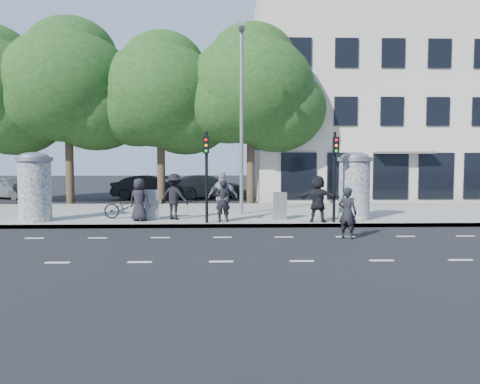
{
  "coord_description": "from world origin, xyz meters",
  "views": [
    {
      "loc": [
        0.12,
        -13.59,
        2.52
      ],
      "look_at": [
        0.64,
        3.5,
        1.33
      ],
      "focal_mm": 35.0,
      "sensor_mm": 36.0,
      "label": 1
    }
  ],
  "objects_px": {
    "ad_column_left": "(35,185)",
    "car_right": "(207,187)",
    "ped_a": "(139,200)",
    "street_lamp": "(242,106)",
    "traffic_pole_near": "(206,167)",
    "ped_b": "(223,201)",
    "cabinet_left": "(152,205)",
    "car_left": "(8,188)",
    "ad_column_right": "(354,184)",
    "ped_d": "(174,197)",
    "ped_e": "(223,197)",
    "ped_f": "(318,199)",
    "traffic_pole_far": "(335,167)",
    "cabinet_right": "(280,206)",
    "car_mid": "(149,188)",
    "man_road": "(348,213)",
    "bicycle": "(127,207)"
  },
  "relations": [
    {
      "from": "ad_column_left",
      "to": "ped_d",
      "type": "distance_m",
      "value": 5.31
    },
    {
      "from": "street_lamp",
      "to": "car_left",
      "type": "distance_m",
      "value": 18.35
    },
    {
      "from": "traffic_pole_far",
      "to": "ped_a",
      "type": "relative_size",
      "value": 2.06
    },
    {
      "from": "ped_e",
      "to": "bicycle",
      "type": "xyz_separation_m",
      "value": [
        -3.85,
        0.96,
        -0.47
      ]
    },
    {
      "from": "ad_column_right",
      "to": "ped_f",
      "type": "height_order",
      "value": "ad_column_right"
    },
    {
      "from": "traffic_pole_far",
      "to": "car_mid",
      "type": "xyz_separation_m",
      "value": [
        -8.9,
        12.14,
        -1.48
      ]
    },
    {
      "from": "ped_e",
      "to": "man_road",
      "type": "relative_size",
      "value": 1.16
    },
    {
      "from": "ped_a",
      "to": "car_left",
      "type": "xyz_separation_m",
      "value": [
        -10.7,
        12.41,
        -0.27
      ]
    },
    {
      "from": "ped_e",
      "to": "cabinet_left",
      "type": "relative_size",
      "value": 1.64
    },
    {
      "from": "ad_column_right",
      "to": "ped_d",
      "type": "distance_m",
      "value": 7.14
    },
    {
      "from": "ped_b",
      "to": "man_road",
      "type": "xyz_separation_m",
      "value": [
        3.99,
        -2.94,
        -0.13
      ]
    },
    {
      "from": "ped_e",
      "to": "ped_f",
      "type": "distance_m",
      "value": 3.61
    },
    {
      "from": "ad_column_left",
      "to": "ad_column_right",
      "type": "relative_size",
      "value": 1.0
    },
    {
      "from": "street_lamp",
      "to": "man_road",
      "type": "distance_m",
      "value": 7.53
    },
    {
      "from": "man_road",
      "to": "cabinet_right",
      "type": "distance_m",
      "value": 4.08
    },
    {
      "from": "bicycle",
      "to": "car_mid",
      "type": "bearing_deg",
      "value": 8.27
    },
    {
      "from": "ad_column_left",
      "to": "bicycle",
      "type": "xyz_separation_m",
      "value": [
        3.35,
        0.63,
        -0.91
      ]
    },
    {
      "from": "cabinet_right",
      "to": "car_mid",
      "type": "height_order",
      "value": "car_mid"
    },
    {
      "from": "ped_d",
      "to": "ped_b",
      "type": "bearing_deg",
      "value": 177.17
    },
    {
      "from": "ad_column_left",
      "to": "car_right",
      "type": "xyz_separation_m",
      "value": [
        6.11,
        12.37,
        -0.78
      ]
    },
    {
      "from": "ped_e",
      "to": "man_road",
      "type": "bearing_deg",
      "value": 151.85
    },
    {
      "from": "cabinet_left",
      "to": "car_left",
      "type": "xyz_separation_m",
      "value": [
        -11.09,
        11.88,
        -0.02
      ]
    },
    {
      "from": "ped_d",
      "to": "ped_e",
      "type": "height_order",
      "value": "ped_e"
    },
    {
      "from": "ped_b",
      "to": "car_mid",
      "type": "xyz_separation_m",
      "value": [
        -4.7,
        11.9,
        -0.2
      ]
    },
    {
      "from": "bicycle",
      "to": "ad_column_right",
      "type": "bearing_deg",
      "value": -88.98
    },
    {
      "from": "ped_a",
      "to": "car_right",
      "type": "height_order",
      "value": "ped_a"
    },
    {
      "from": "ad_column_left",
      "to": "cabinet_left",
      "type": "xyz_separation_m",
      "value": [
        4.38,
        0.43,
        -0.81
      ]
    },
    {
      "from": "ad_column_left",
      "to": "street_lamp",
      "type": "bearing_deg",
      "value": 14.94
    },
    {
      "from": "ped_a",
      "to": "ped_d",
      "type": "distance_m",
      "value": 1.37
    },
    {
      "from": "traffic_pole_near",
      "to": "ped_b",
      "type": "distance_m",
      "value": 1.43
    },
    {
      "from": "traffic_pole_far",
      "to": "bicycle",
      "type": "bearing_deg",
      "value": 170.56
    },
    {
      "from": "cabinet_left",
      "to": "car_left",
      "type": "bearing_deg",
      "value": 123.53
    },
    {
      "from": "traffic_pole_far",
      "to": "street_lamp",
      "type": "distance_m",
      "value": 5.12
    },
    {
      "from": "cabinet_left",
      "to": "car_right",
      "type": "bearing_deg",
      "value": 72.24
    },
    {
      "from": "street_lamp",
      "to": "car_mid",
      "type": "relative_size",
      "value": 1.76
    },
    {
      "from": "street_lamp",
      "to": "car_right",
      "type": "height_order",
      "value": "street_lamp"
    },
    {
      "from": "ped_f",
      "to": "car_left",
      "type": "xyz_separation_m",
      "value": [
        -17.51,
        12.9,
        -0.33
      ]
    },
    {
      "from": "ped_d",
      "to": "man_road",
      "type": "height_order",
      "value": "ped_d"
    },
    {
      "from": "ped_e",
      "to": "car_mid",
      "type": "height_order",
      "value": "ped_e"
    },
    {
      "from": "ped_a",
      "to": "car_mid",
      "type": "xyz_separation_m",
      "value": [
        -1.49,
        11.53,
        -0.23
      ]
    },
    {
      "from": "ped_e",
      "to": "ped_f",
      "type": "xyz_separation_m",
      "value": [
        3.6,
        -0.26,
        -0.07
      ]
    },
    {
      "from": "man_road",
      "to": "car_mid",
      "type": "bearing_deg",
      "value": -24.96
    },
    {
      "from": "ad_column_right",
      "to": "ped_d",
      "type": "relative_size",
      "value": 1.47
    },
    {
      "from": "man_road",
      "to": "bicycle",
      "type": "height_order",
      "value": "man_road"
    },
    {
      "from": "ad_column_left",
      "to": "ped_b",
      "type": "xyz_separation_m",
      "value": [
        7.2,
        -0.47,
        -0.59
      ]
    },
    {
      "from": "traffic_pole_near",
      "to": "car_left",
      "type": "xyz_separation_m",
      "value": [
        -13.31,
        13.02,
        -1.52
      ]
    },
    {
      "from": "ped_e",
      "to": "cabinet_right",
      "type": "height_order",
      "value": "ped_e"
    },
    {
      "from": "traffic_pole_near",
      "to": "car_left",
      "type": "distance_m",
      "value": 18.68
    },
    {
      "from": "ad_column_left",
      "to": "street_lamp",
      "type": "relative_size",
      "value": 0.33
    },
    {
      "from": "traffic_pole_far",
      "to": "man_road",
      "type": "relative_size",
      "value": 2.07
    }
  ]
}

